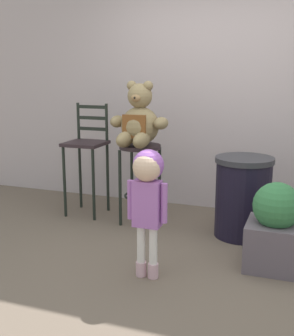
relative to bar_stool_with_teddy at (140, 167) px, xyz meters
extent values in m
plane|color=brown|center=(0.69, -0.91, -0.59)|extent=(24.00, 24.00, 0.00)
cube|color=#B0A1A3|center=(0.69, 0.91, 1.25)|extent=(7.06, 0.30, 3.67)
cylinder|color=#2A1E22|center=(0.00, 0.00, 0.21)|extent=(0.42, 0.42, 0.04)
cylinder|color=black|center=(-0.16, -0.16, -0.20)|extent=(0.03, 0.03, 0.78)
cylinder|color=black|center=(0.16, -0.16, -0.20)|extent=(0.03, 0.03, 0.78)
cylinder|color=black|center=(-0.16, 0.16, -0.20)|extent=(0.03, 0.03, 0.78)
cylinder|color=black|center=(0.16, 0.16, -0.20)|extent=(0.03, 0.03, 0.78)
torus|color=black|center=(0.00, 0.00, -0.30)|extent=(0.34, 0.34, 0.02)
sphere|color=olive|center=(0.00, 0.00, 0.42)|extent=(0.38, 0.38, 0.38)
cube|color=brown|center=(0.00, -0.16, 0.43)|extent=(0.24, 0.03, 0.23)
sphere|color=olive|center=(0.00, 0.00, 0.71)|extent=(0.24, 0.24, 0.24)
ellipsoid|color=olive|center=(0.00, -0.10, 0.70)|extent=(0.10, 0.08, 0.07)
sphere|color=black|center=(0.00, -0.13, 0.70)|extent=(0.03, 0.03, 0.03)
sphere|color=olive|center=(-0.09, 0.00, 0.81)|extent=(0.10, 0.10, 0.10)
sphere|color=olive|center=(0.09, 0.00, 0.81)|extent=(0.10, 0.10, 0.10)
ellipsoid|color=olive|center=(-0.23, -0.03, 0.46)|extent=(0.13, 0.21, 0.12)
ellipsoid|color=olive|center=(0.23, -0.03, 0.46)|extent=(0.13, 0.21, 0.12)
ellipsoid|color=olive|center=(-0.09, -0.18, 0.31)|extent=(0.13, 0.32, 0.15)
ellipsoid|color=olive|center=(0.09, -0.18, 0.31)|extent=(0.13, 0.32, 0.15)
cylinder|color=#CA9DAA|center=(0.45, -1.14, -0.53)|extent=(0.08, 0.08, 0.11)
cylinder|color=silver|center=(0.45, -1.14, -0.33)|extent=(0.06, 0.06, 0.29)
cylinder|color=#CA9DAA|center=(0.55, -1.14, -0.53)|extent=(0.08, 0.08, 0.11)
cylinder|color=silver|center=(0.55, -1.14, -0.33)|extent=(0.06, 0.06, 0.29)
cube|color=#9F5EAE|center=(0.50, -1.14, 0.00)|extent=(0.20, 0.12, 0.35)
cylinder|color=#9F5EAE|center=(0.37, -1.14, 0.01)|extent=(0.05, 0.05, 0.30)
cylinder|color=#9F5EAE|center=(0.63, -1.14, 0.01)|extent=(0.05, 0.05, 0.30)
sphere|color=#D8B293|center=(0.50, -1.14, 0.27)|extent=(0.21, 0.21, 0.21)
sphere|color=#9654B1|center=(0.50, -1.12, 0.28)|extent=(0.23, 0.23, 0.23)
cylinder|color=black|center=(1.05, -0.02, -0.23)|extent=(0.51, 0.51, 0.72)
cylinder|color=#2D2D33|center=(1.05, -0.02, 0.15)|extent=(0.54, 0.54, 0.05)
cube|color=#2A1E22|center=(-0.65, 0.07, 0.19)|extent=(0.41, 0.41, 0.03)
cylinder|color=black|center=(-0.83, -0.10, -0.21)|extent=(0.03, 0.03, 0.77)
cylinder|color=black|center=(-0.48, -0.10, -0.21)|extent=(0.03, 0.03, 0.77)
cylinder|color=black|center=(-0.83, 0.24, -0.21)|extent=(0.03, 0.03, 0.77)
cylinder|color=black|center=(-0.48, 0.24, -0.21)|extent=(0.03, 0.03, 0.77)
cylinder|color=black|center=(-0.83, 0.24, 0.41)|extent=(0.03, 0.03, 0.40)
cylinder|color=black|center=(-0.48, 0.24, 0.41)|extent=(0.03, 0.03, 0.40)
cube|color=black|center=(-0.65, 0.24, 0.33)|extent=(0.35, 0.02, 0.04)
cube|color=black|center=(-0.65, 0.24, 0.45)|extent=(0.35, 0.02, 0.04)
cube|color=black|center=(-0.65, 0.24, 0.57)|extent=(0.35, 0.02, 0.04)
cube|color=#584D56|center=(1.39, -0.63, -0.40)|extent=(0.44, 0.44, 0.37)
sphere|color=#326E3E|center=(1.39, -0.63, -0.08)|extent=(0.38, 0.38, 0.38)
camera|label=1|loc=(1.57, -4.07, 0.96)|focal=47.01mm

